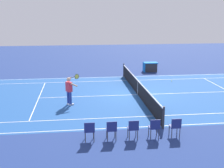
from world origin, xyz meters
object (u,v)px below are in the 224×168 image
at_px(spectator_chair_3, 111,129).
at_px(equipment_cart_tarped, 150,67).
at_px(spectator_chair_4, 89,130).
at_px(spectator_chair_0, 175,126).
at_px(spectator_chair_2, 133,128).
at_px(tennis_player_near, 69,89).
at_px(tennis_net, 138,87).
at_px(tennis_ball, 172,81).
at_px(spectator_chair_1, 154,127).

xyz_separation_m(spectator_chair_3, equipment_cart_tarped, (-5.24, -14.19, -0.08)).
height_order(spectator_chair_4, equipment_cart_tarped, spectator_chair_4).
bearing_deg(spectator_chair_0, spectator_chair_2, 0.00).
distance_m(tennis_player_near, spectator_chair_3, 5.50).
relative_size(tennis_net, equipment_cart_tarped, 9.36).
bearing_deg(tennis_ball, spectator_chair_0, 72.64).
height_order(tennis_net, spectator_chair_3, tennis_net).
distance_m(spectator_chair_1, spectator_chair_4, 2.80).
distance_m(tennis_net, spectator_chair_0, 6.79).
distance_m(tennis_player_near, spectator_chair_2, 5.87).
bearing_deg(spectator_chair_4, spectator_chair_3, 180.00).
relative_size(tennis_net, spectator_chair_1, 13.30).
relative_size(spectator_chair_2, spectator_chair_4, 1.00).
relative_size(tennis_net, tennis_player_near, 6.89).
distance_m(tennis_ball, spectator_chair_2, 11.42).
height_order(tennis_player_near, spectator_chair_2, tennis_player_near).
distance_m(tennis_ball, spectator_chair_1, 11.04).
relative_size(tennis_net, spectator_chair_4, 13.30).
bearing_deg(spectator_chair_4, tennis_net, -117.22).
distance_m(tennis_net, spectator_chair_3, 7.26).
distance_m(spectator_chair_2, equipment_cart_tarped, 14.83).
height_order(tennis_ball, spectator_chair_4, spectator_chair_4).
relative_size(tennis_player_near, spectator_chair_3, 1.93).
bearing_deg(equipment_cart_tarped, spectator_chair_0, 80.21).
relative_size(tennis_player_near, equipment_cart_tarped, 1.36).
height_order(tennis_ball, spectator_chair_3, spectator_chair_3).
distance_m(tennis_ball, equipment_cart_tarped, 4.05).
distance_m(tennis_net, spectator_chair_4, 7.63).
height_order(spectator_chair_1, spectator_chair_3, same).
distance_m(tennis_ball, spectator_chair_0, 10.73).
bearing_deg(spectator_chair_1, tennis_ball, -111.99).
relative_size(tennis_net, spectator_chair_3, 13.30).
xyz_separation_m(tennis_ball, spectator_chair_1, (4.13, 10.23, 0.49)).
height_order(spectator_chair_0, spectator_chair_4, same).
bearing_deg(spectator_chair_3, equipment_cart_tarped, -110.29).
height_order(spectator_chair_0, spectator_chair_1, same).
bearing_deg(spectator_chair_3, spectator_chair_0, 180.00).
height_order(tennis_player_near, spectator_chair_0, tennis_player_near).
bearing_deg(spectator_chair_2, tennis_net, -103.48).
xyz_separation_m(tennis_net, spectator_chair_2, (1.63, 6.79, 0.03)).
relative_size(spectator_chair_3, spectator_chair_4, 1.00).
height_order(spectator_chair_1, spectator_chair_4, same).
bearing_deg(spectator_chair_4, tennis_player_near, -79.97).
height_order(tennis_player_near, equipment_cart_tarped, tennis_player_near).
height_order(spectator_chair_3, spectator_chair_4, same).
bearing_deg(tennis_player_near, spectator_chair_0, 131.96).
bearing_deg(spectator_chair_1, spectator_chair_3, 0.00).
bearing_deg(tennis_player_near, tennis_ball, -147.12).
bearing_deg(tennis_ball, equipment_cart_tarped, -79.30).
xyz_separation_m(spectator_chair_0, equipment_cart_tarped, (-2.45, -14.19, -0.08)).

